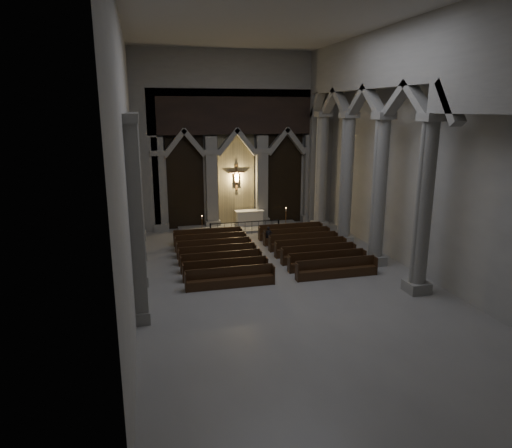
# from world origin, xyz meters

# --- Properties ---
(room) EXTENTS (24.00, 24.10, 12.00)m
(room) POSITION_xyz_m (0.00, 0.00, 7.60)
(room) COLOR gray
(room) RESTS_ON ground
(sanctuary_wall) EXTENTS (14.00, 0.77, 12.00)m
(sanctuary_wall) POSITION_xyz_m (0.00, 11.54, 6.62)
(sanctuary_wall) COLOR gray
(sanctuary_wall) RESTS_ON ground
(right_arcade) EXTENTS (1.00, 24.00, 12.00)m
(right_arcade) POSITION_xyz_m (5.50, 1.33, 7.83)
(right_arcade) COLOR gray
(right_arcade) RESTS_ON ground
(left_pilasters) EXTENTS (0.60, 13.00, 8.03)m
(left_pilasters) POSITION_xyz_m (-6.75, 3.50, 3.91)
(left_pilasters) COLOR gray
(left_pilasters) RESTS_ON ground
(sanctuary_step) EXTENTS (8.50, 2.60, 0.15)m
(sanctuary_step) POSITION_xyz_m (0.00, 10.60, 0.07)
(sanctuary_step) COLOR gray
(sanctuary_step) RESTS_ON ground
(altar) EXTENTS (2.01, 0.81, 1.02)m
(altar) POSITION_xyz_m (0.79, 11.16, 0.66)
(altar) COLOR beige
(altar) RESTS_ON sanctuary_step
(altar_rail) EXTENTS (4.74, 0.09, 0.93)m
(altar_rail) POSITION_xyz_m (0.00, 9.01, 0.62)
(altar_rail) COLOR black
(altar_rail) RESTS_ON ground
(candle_stand_left) EXTENTS (0.24, 0.24, 1.42)m
(candle_stand_left) POSITION_xyz_m (-2.83, 9.37, 0.39)
(candle_stand_left) COLOR #B87338
(candle_stand_left) RESTS_ON ground
(candle_stand_right) EXTENTS (0.27, 0.27, 1.57)m
(candle_stand_right) POSITION_xyz_m (3.09, 9.76, 0.43)
(candle_stand_right) COLOR #B87338
(candle_stand_right) RESTS_ON ground
(pews) EXTENTS (9.66, 7.83, 0.95)m
(pews) POSITION_xyz_m (-0.00, 3.84, 0.31)
(pews) COLOR black
(pews) RESTS_ON ground
(worshipper) EXTENTS (0.48, 0.38, 1.16)m
(worshipper) POSITION_xyz_m (0.88, 6.35, 0.58)
(worshipper) COLOR black
(worshipper) RESTS_ON ground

